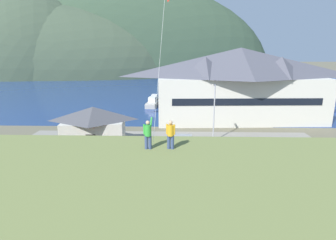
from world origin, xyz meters
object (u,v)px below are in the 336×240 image
(moored_boat_wharfside, at_px, (155,100))
(person_companion, at_px, (171,134))
(parked_car_front_row_silver, at_px, (333,167))
(parked_car_front_row_end, at_px, (106,168))
(parked_car_corner_spot, at_px, (35,162))
(moored_boat_outer_mooring, at_px, (183,103))
(parked_car_back_row_left, at_px, (309,147))
(parking_light_pole, at_px, (214,110))
(parked_car_mid_row_near, at_px, (158,169))
(moored_boat_inner_slip, at_px, (153,103))
(person_kite_flyer, at_px, (148,134))
(storage_shed_near_lot, at_px, (94,127))
(wharf_dock, at_px, (169,104))
(harbor_lodge, at_px, (239,83))
(parked_car_lone_by_shed, at_px, (182,142))

(moored_boat_wharfside, distance_m, person_companion, 47.85)
(parked_car_front_row_silver, bearing_deg, parked_car_front_row_end, -177.57)
(parked_car_corner_spot, height_order, parked_car_front_row_silver, same)
(moored_boat_wharfside, bearing_deg, moored_boat_outer_mooring, -29.77)
(moored_boat_wharfside, xyz_separation_m, person_companion, (4.56, -47.20, 6.43))
(parked_car_corner_spot, relative_size, parked_car_front_row_end, 1.00)
(parked_car_back_row_left, relative_size, parking_light_pole, 0.56)
(parked_car_mid_row_near, bearing_deg, parked_car_front_row_end, 179.80)
(moored_boat_inner_slip, xyz_separation_m, person_kite_flyer, (3.41, -43.85, 6.45))
(parked_car_mid_row_near, xyz_separation_m, parked_car_front_row_silver, (16.92, 0.94, 0.00))
(storage_shed_near_lot, relative_size, person_kite_flyer, 4.48)
(storage_shed_near_lot, distance_m, person_companion, 19.77)
(moored_boat_inner_slip, distance_m, parked_car_back_row_left, 35.51)
(wharf_dock, bearing_deg, moored_boat_wharfside, 138.28)
(parked_car_corner_spot, relative_size, person_kite_flyer, 2.28)
(parked_car_front_row_end, bearing_deg, harbor_lodge, 53.30)
(storage_shed_near_lot, xyz_separation_m, parking_light_pole, (15.07, 2.90, 1.69))
(harbor_lodge, height_order, parked_car_mid_row_near, harbor_lodge)
(moored_boat_inner_slip, xyz_separation_m, parked_car_back_row_left, (20.58, -28.94, 0.34))
(parked_car_lone_by_shed, xyz_separation_m, parked_car_back_row_left, (14.70, -1.36, 0.00))
(wharf_dock, height_order, parked_car_lone_by_shed, parked_car_lone_by_shed)
(parked_car_corner_spot, xyz_separation_m, parked_car_front_row_silver, (29.36, -0.38, 0.00))
(storage_shed_near_lot, xyz_separation_m, moored_boat_inner_slip, (5.01, 27.17, -2.05))
(storage_shed_near_lot, bearing_deg, parked_car_back_row_left, -3.96)
(parked_car_front_row_end, xyz_separation_m, parked_car_back_row_left, (22.13, 6.38, 0.00))
(wharf_dock, bearing_deg, person_kite_flyer, -90.04)
(storage_shed_near_lot, height_order, moored_boat_outer_mooring, storage_shed_near_lot)
(moored_boat_inner_slip, bearing_deg, parked_car_lone_by_shed, -77.97)
(wharf_dock, relative_size, moored_boat_inner_slip, 1.64)
(parked_car_mid_row_near, bearing_deg, parking_light_pole, 58.85)
(storage_shed_near_lot, relative_size, parked_car_back_row_left, 1.94)
(harbor_lodge, distance_m, storage_shed_near_lot, 26.32)
(parked_car_corner_spot, relative_size, parked_car_front_row_silver, 0.97)
(parked_car_front_row_silver, distance_m, parking_light_pole, 14.78)
(parked_car_back_row_left, bearing_deg, parked_car_corner_spot, -170.30)
(moored_boat_wharfside, xyz_separation_m, parking_light_pole, (9.87, -27.66, 3.74))
(wharf_dock, height_order, person_companion, person_companion)
(person_companion, bearing_deg, parked_car_lone_by_shed, 86.01)
(parked_car_front_row_silver, distance_m, person_kite_flyer, 20.29)
(wharf_dock, height_order, person_kite_flyer, person_kite_flyer)
(wharf_dock, height_order, moored_boat_inner_slip, moored_boat_inner_slip)
(wharf_dock, relative_size, parked_car_lone_by_shed, 2.69)
(parked_car_mid_row_near, xyz_separation_m, parked_car_corner_spot, (-12.44, 1.33, 0.00))
(parked_car_corner_spot, bearing_deg, person_kite_flyer, -38.26)
(parked_car_lone_by_shed, relative_size, person_kite_flyer, 2.32)
(harbor_lodge, relative_size, parking_light_pole, 3.94)
(moored_boat_wharfside, distance_m, moored_boat_outer_mooring, 7.49)
(moored_boat_outer_mooring, height_order, parked_car_back_row_left, moored_boat_outer_mooring)
(parked_car_front_row_end, bearing_deg, person_kite_flyer, -59.82)
(parked_car_front_row_end, distance_m, parked_car_back_row_left, 23.03)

